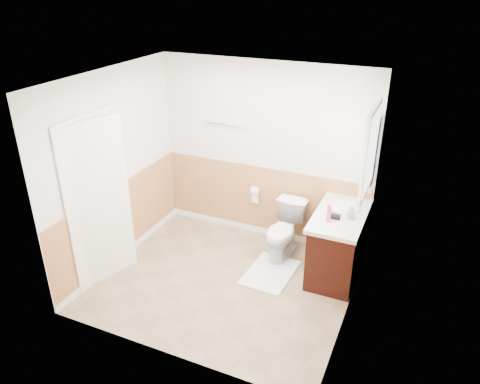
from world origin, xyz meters
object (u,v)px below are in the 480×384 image
at_px(toilet, 283,231).
at_px(lotion_bottle, 329,213).
at_px(soap_dispenser, 351,212).
at_px(vanity_cabinet, 338,245).
at_px(bath_mat, 270,272).

relative_size(toilet, lotion_bottle, 3.34).
bearing_deg(toilet, lotion_bottle, -25.66).
distance_m(lotion_bottle, soap_dispenser, 0.28).
bearing_deg(lotion_bottle, vanity_cabinet, 68.96).
bearing_deg(lotion_bottle, toilet, 151.27).
bearing_deg(bath_mat, soap_dispenser, 18.51).
distance_m(bath_mat, soap_dispenser, 1.31).
bearing_deg(vanity_cabinet, toilet, 172.57).
height_order(vanity_cabinet, soap_dispenser, soap_dispenser).
bearing_deg(toilet, vanity_cabinet, -4.35).
bearing_deg(lotion_bottle, soap_dispenser, 38.97).
bearing_deg(soap_dispenser, bath_mat, -161.49).
distance_m(toilet, soap_dispenser, 1.06).
distance_m(bath_mat, vanity_cabinet, 0.93).
height_order(bath_mat, soap_dispenser, soap_dispenser).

